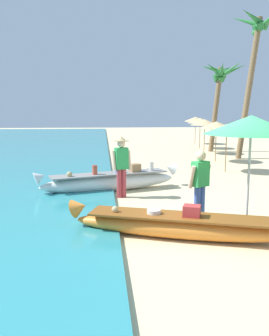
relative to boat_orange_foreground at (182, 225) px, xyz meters
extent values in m
plane|color=beige|center=(0.70, 0.62, -0.26)|extent=(80.00, 80.00, 0.00)
ellipsoid|color=orange|center=(0.00, 0.00, -0.04)|extent=(4.39, 2.04, 0.44)
cone|color=orange|center=(-2.04, 0.68, 0.23)|extent=(0.51, 0.51, 0.47)
cube|color=brown|center=(0.00, 0.00, 0.18)|extent=(3.72, 1.83, 0.04)
sphere|color=tan|center=(-1.30, 0.37, 0.25)|extent=(0.14, 0.14, 0.14)
cylinder|color=silver|center=(-0.53, 0.18, 0.23)|extent=(0.28, 0.28, 0.10)
cube|color=#B73333|center=(0.18, -0.07, 0.30)|extent=(0.40, 0.38, 0.24)
ellipsoid|color=white|center=(-1.33, 4.27, 0.02)|extent=(4.31, 1.95, 0.54)
cone|color=white|center=(0.67, 4.91, 0.34)|extent=(0.50, 0.50, 0.47)
cone|color=white|center=(-3.34, 3.62, 0.34)|extent=(0.50, 0.50, 0.47)
cube|color=gray|center=(-1.33, 4.27, 0.29)|extent=(3.66, 1.75, 0.04)
sphere|color=tan|center=(-2.52, 3.81, 0.37)|extent=(0.17, 0.17, 0.17)
cylinder|color=#B74C38|center=(-1.78, 4.08, 0.44)|extent=(0.16, 0.16, 0.30)
cylinder|color=#386699|center=(-1.08, 4.34, 0.43)|extent=(0.15, 0.15, 0.29)
cube|color=#9E754C|center=(-0.54, 4.48, 0.42)|extent=(0.39, 0.36, 0.26)
cylinder|color=silver|center=(0.00, 4.60, 0.44)|extent=(0.14, 0.14, 0.30)
cylinder|color=#B2383D|center=(-0.95, 3.45, 0.16)|extent=(0.14, 0.14, 0.83)
cylinder|color=#B2383D|center=(-1.08, 3.41, 0.16)|extent=(0.14, 0.14, 0.83)
cube|color=green|center=(-1.01, 3.43, 0.87)|extent=(0.41, 0.31, 0.61)
cylinder|color=beige|center=(-0.79, 3.48, 0.82)|extent=(0.14, 0.22, 0.55)
cylinder|color=beige|center=(-1.23, 3.35, 0.82)|extent=(0.14, 0.22, 0.55)
sphere|color=beige|center=(-1.01, 3.43, 1.30)|extent=(0.22, 0.22, 0.22)
cylinder|color=tan|center=(-1.01, 3.43, 1.38)|extent=(0.44, 0.44, 0.02)
cone|color=tan|center=(-1.01, 3.43, 1.45)|extent=(0.26, 0.26, 0.12)
cylinder|color=#3D5BA8|center=(0.50, 0.74, 0.18)|extent=(0.14, 0.14, 0.87)
cylinder|color=#3D5BA8|center=(0.62, 0.81, 0.18)|extent=(0.14, 0.14, 0.87)
cube|color=green|center=(0.56, 0.78, 0.89)|extent=(0.42, 0.37, 0.54)
cylinder|color=beige|center=(0.35, 0.68, 0.84)|extent=(0.17, 0.21, 0.50)
cylinder|color=beige|center=(0.74, 0.91, 0.84)|extent=(0.17, 0.21, 0.50)
sphere|color=beige|center=(0.56, 0.78, 1.28)|extent=(0.22, 0.22, 0.22)
cylinder|color=#B7B7BC|center=(1.48, 0.40, 0.93)|extent=(0.05, 0.05, 2.38)
cone|color=#28934C|center=(1.48, 0.40, 1.95)|extent=(1.93, 1.93, 0.38)
cylinder|color=#333338|center=(1.48, 0.40, -0.23)|extent=(0.36, 0.36, 0.06)
cylinder|color=#8E6B47|center=(3.36, 7.33, 0.69)|extent=(0.04, 0.04, 1.90)
cone|color=tan|center=(3.36, 7.33, 1.49)|extent=(1.60, 1.60, 0.32)
cylinder|color=#8E6B47|center=(3.81, 10.11, 0.69)|extent=(0.04, 0.04, 1.90)
cone|color=tan|center=(3.81, 10.11, 1.49)|extent=(1.60, 1.60, 0.32)
cylinder|color=#8E6B47|center=(4.11, 13.18, 0.69)|extent=(0.04, 0.04, 1.90)
cone|color=tan|center=(4.11, 13.18, 1.49)|extent=(1.60, 1.60, 0.32)
cylinder|color=#8E6B47|center=(4.55, 15.80, 0.69)|extent=(0.04, 0.04, 1.90)
cone|color=tan|center=(4.55, 15.80, 1.49)|extent=(1.60, 1.60, 0.32)
cylinder|color=#8E6B47|center=(4.98, 18.68, 0.69)|extent=(0.04, 0.04, 1.90)
cone|color=tan|center=(4.98, 18.68, 1.49)|extent=(1.60, 1.60, 0.32)
cylinder|color=brown|center=(5.67, 11.06, 3.16)|extent=(1.02, 0.28, 6.87)
cone|color=#287033|center=(6.44, 11.02, 6.37)|extent=(1.47, 0.50, 1.00)
cone|color=#287033|center=(6.17, 11.58, 6.39)|extent=(0.81, 1.99, 1.00)
cone|color=#287033|center=(5.66, 11.38, 6.40)|extent=(1.65, 1.46, 0.95)
cone|color=#287033|center=(5.62, 10.75, 6.46)|extent=(1.78, 1.44, 0.78)
cone|color=#287033|center=(6.22, 10.60, 6.30)|extent=(0.95, 1.76, 1.21)
cylinder|color=brown|center=(5.01, 14.19, 2.15)|extent=(0.71, 0.28, 4.84)
cone|color=#287033|center=(5.77, 14.18, 4.34)|extent=(1.95, 0.38, 1.09)
cone|color=#287033|center=(5.55, 14.54, 4.44)|extent=(1.44, 1.52, 0.77)
cone|color=#287033|center=(5.19, 14.58, 4.26)|extent=(0.50, 1.38, 1.14)
cone|color=#287033|center=(4.86, 14.32, 4.45)|extent=(1.50, 0.84, 0.73)
cone|color=#287033|center=(4.87, 13.99, 4.36)|extent=(1.48, 1.05, 0.98)
cone|color=#287033|center=(5.15, 13.78, 4.32)|extent=(0.65, 1.54, 1.06)
cone|color=#287033|center=(5.51, 13.76, 4.29)|extent=(1.31, 1.72, 1.20)
camera|label=1|loc=(-1.52, -6.85, 2.30)|focal=39.25mm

